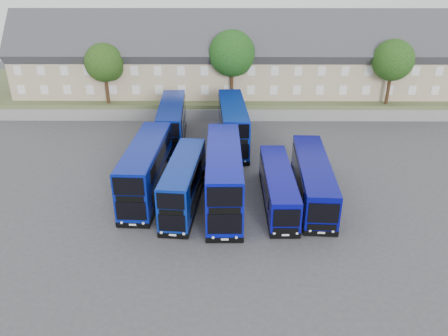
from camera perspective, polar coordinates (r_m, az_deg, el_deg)
ground at (r=35.27m, az=-1.91°, el=-6.94°), size 120.00×120.00×0.00m
retaining_wall at (r=56.70m, az=-1.04°, el=6.94°), size 70.00×0.40×1.50m
earth_bank at (r=66.17m, az=-0.84°, el=9.95°), size 80.00×20.00×2.00m
terrace_row at (r=60.96m, az=1.96°, el=13.97°), size 60.00×10.40×11.20m
dd_front_left at (r=38.78m, az=-10.08°, el=-0.28°), size 3.22×11.78×4.64m
dd_front_mid at (r=36.59m, az=-5.27°, el=-2.13°), size 3.25×10.41×4.07m
dd_front_right at (r=36.70m, az=-0.02°, el=-1.18°), size 3.03×12.40×4.91m
dd_rear_left at (r=49.45m, az=-6.79°, el=5.70°), size 3.17×11.54×4.54m
dd_rear_right at (r=48.62m, az=1.15°, el=5.63°), size 3.39×11.97×4.71m
coach_east_a at (r=37.33m, az=7.05°, el=-2.53°), size 2.41×11.07×3.02m
coach_east_b at (r=38.59m, az=11.51°, el=-1.56°), size 3.28×12.55×3.40m
tree_west at (r=58.07m, az=-15.23°, el=12.98°), size 4.80×4.80×7.65m
tree_mid at (r=56.34m, az=1.20°, el=14.53°), size 5.76×5.76×9.18m
tree_east at (r=59.72m, az=21.28°, el=12.82°), size 5.12×5.12×8.16m
tree_far at (r=68.26m, az=24.23°, el=14.06°), size 5.44×5.44×8.67m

